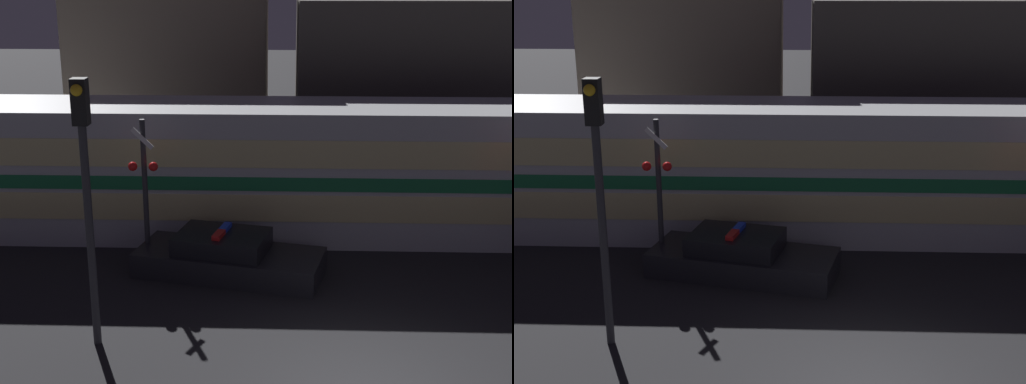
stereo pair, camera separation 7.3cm
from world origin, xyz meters
TOP-DOWN VIEW (x-y plane):
  - train at (-1.67, 8.83)m, footprint 23.62×3.01m
  - police_car at (-2.97, 5.63)m, footprint 5.07×2.88m
  - crossing_signal_far at (-5.14, 6.10)m, footprint 0.77×0.33m
  - traffic_light_corner at (-5.46, 1.93)m, footprint 0.30×0.46m
  - building_left at (-5.98, 16.81)m, footprint 7.52×4.33m
  - building_center at (3.53, 14.90)m, footprint 9.20×4.99m

SIDE VIEW (x-z plane):
  - police_car at x=-2.97m, z-range -0.16..1.07m
  - train at x=-1.67m, z-range 0.00..3.88m
  - crossing_signal_far at x=-5.14m, z-range 0.24..4.22m
  - building_center at x=3.53m, z-range 0.00..6.62m
  - traffic_light_corner at x=-5.46m, z-range 0.73..6.35m
  - building_left at x=-5.98m, z-range 0.00..8.78m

